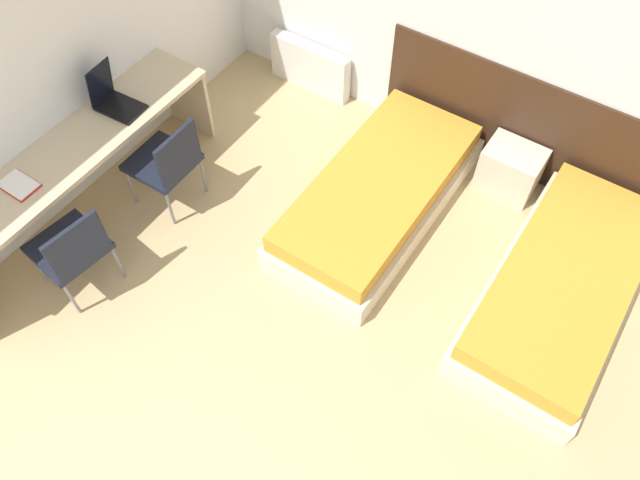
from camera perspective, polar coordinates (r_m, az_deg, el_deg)
wall_back at (r=5.04m, az=13.08°, el=20.47°), size 5.35×0.05×2.70m
wall_left at (r=4.89m, az=-24.42°, el=15.68°), size 0.05×5.21×2.70m
headboard_panel at (r=5.38m, az=18.59°, el=9.45°), size 2.58×0.03×0.97m
bed_near_window at (r=5.06m, az=5.32°, el=4.11°), size 0.93×2.01×0.39m
bed_near_door at (r=4.87m, az=21.24°, el=-4.05°), size 0.93×2.01×0.39m
nightstand at (r=5.43m, az=17.00°, el=6.20°), size 0.47×0.35×0.43m
radiator at (r=6.10m, az=-0.92°, el=15.56°), size 0.83×0.12×0.47m
desk at (r=5.05m, az=-21.65°, el=6.42°), size 0.54×2.51×0.74m
chair_near_laptop at (r=5.04m, az=-13.83°, el=7.05°), size 0.48×0.48×0.84m
chair_near_notebook at (r=4.72m, az=-21.78°, el=-0.67°), size 0.53×0.53×0.84m
laptop at (r=5.14m, az=-18.35°, el=12.14°), size 0.37×0.27×0.36m
open_notebook at (r=4.86m, az=-25.86°, el=4.56°), size 0.28×0.19×0.02m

